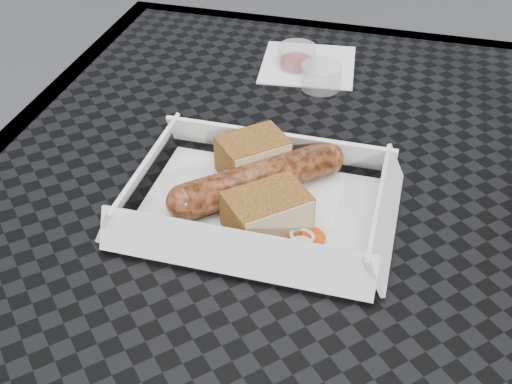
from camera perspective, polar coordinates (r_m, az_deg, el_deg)
patio_table at (r=0.69m, az=7.99°, el=-5.22°), size 0.80×0.80×0.74m
food_tray at (r=0.61m, az=0.24°, el=-1.49°), size 0.22×0.15×0.00m
bratwurst at (r=0.61m, az=0.23°, el=1.13°), size 0.15×0.14×0.03m
bread_near at (r=0.64m, az=-0.30°, el=3.23°), size 0.08×0.08×0.04m
bread_far at (r=0.58m, az=0.97°, el=-1.75°), size 0.09×0.08×0.04m
veg_garnish at (r=0.57m, az=3.88°, el=-4.40°), size 0.03×0.03×0.00m
napkin at (r=0.86m, az=4.65°, el=11.22°), size 0.13×0.13×0.00m
condiment_cup_sauce at (r=0.85m, az=3.65°, el=11.87°), size 0.05×0.05×0.03m
condiment_cup_empty at (r=0.81m, az=5.80°, el=10.20°), size 0.05×0.05×0.03m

